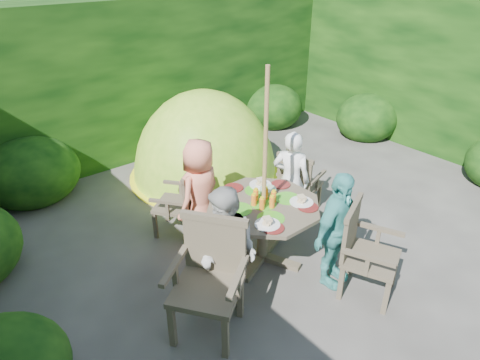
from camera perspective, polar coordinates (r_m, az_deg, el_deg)
ground at (r=5.20m, az=10.22°, el=-8.98°), size 60.00×60.00×0.00m
hedge_enclosure at (r=5.43m, az=0.76°, el=8.25°), size 9.00×9.00×2.50m
patio_table at (r=4.63m, az=3.14°, el=-4.36°), size 1.65×1.65×0.88m
parasol_pole at (r=4.39m, az=3.29°, el=0.95°), size 0.06×0.06×2.20m
garden_chair_right at (r=5.60m, az=7.77°, el=-0.32°), size 0.58×0.62×0.85m
garden_chair_left at (r=3.90m, az=-4.08°, el=-12.68°), size 0.82×0.83×1.05m
garden_chair_back at (r=5.21m, az=-7.96°, el=-2.76°), size 0.67×0.66×0.84m
garden_chair_front at (r=4.44m, az=16.19°, el=-8.98°), size 0.72×0.68×0.94m
child_right at (r=5.26m, az=6.80°, el=-0.02°), size 0.50×0.55×1.27m
child_left at (r=4.03m, az=-1.71°, el=-9.48°), size 0.67×0.75×1.29m
child_back at (r=4.94m, az=-5.31°, el=-1.69°), size 0.74×0.60×1.31m
child_front at (r=4.41m, az=12.68°, el=-6.61°), size 0.80×0.45×1.28m
dome_tent at (r=6.75m, az=-4.51°, el=0.75°), size 2.42×2.42×2.68m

